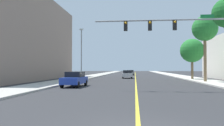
% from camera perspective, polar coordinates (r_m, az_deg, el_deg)
% --- Properties ---
extents(ground, '(192.00, 192.00, 0.00)m').
position_cam_1_polar(ground, '(48.77, 5.83, -3.45)').
color(ground, '#2D2D30').
extents(sidewalk_left, '(3.81, 168.00, 0.15)m').
position_cam_1_polar(sidewalk_left, '(49.71, -5.50, -3.32)').
color(sidewalk_left, '#B2ADA3').
rests_on(sidewalk_left, ground).
extents(sidewalk_right, '(3.81, 168.00, 0.15)m').
position_cam_1_polar(sidewalk_right, '(49.75, 17.15, -3.27)').
color(sidewalk_right, beige).
rests_on(sidewalk_right, ground).
extents(lane_marking_center, '(0.16, 144.00, 0.01)m').
position_cam_1_polar(lane_marking_center, '(48.77, 5.83, -3.45)').
color(lane_marking_center, yellow).
rests_on(lane_marking_center, ground).
extents(building_left_near, '(13.11, 27.15, 13.37)m').
position_cam_1_polar(building_left_near, '(41.29, -23.90, 5.54)').
color(building_left_near, gray).
rests_on(building_left_near, ground).
extents(traffic_signal_mast, '(11.88, 0.36, 6.34)m').
position_cam_1_polar(traffic_signal_mast, '(20.33, 17.85, 7.31)').
color(traffic_signal_mast, gray).
rests_on(traffic_signal_mast, sidewalk_right).
extents(street_lamp, '(0.56, 0.28, 7.82)m').
position_cam_1_polar(street_lamp, '(35.88, -7.60, 2.93)').
color(street_lamp, gray).
rests_on(street_lamp, sidewalk_left).
extents(palm_mid, '(3.27, 3.27, 8.52)m').
position_cam_1_polar(palm_mid, '(32.52, 22.02, 7.78)').
color(palm_mid, brown).
rests_on(palm_mid, sidewalk_right).
extents(palm_far, '(3.77, 3.77, 6.40)m').
position_cam_1_polar(palm_far, '(38.88, 19.24, 2.89)').
color(palm_far, brown).
rests_on(palm_far, sidewalk_right).
extents(car_blue, '(1.84, 4.32, 1.51)m').
position_cam_1_polar(car_blue, '(23.49, -9.23, -3.92)').
color(car_blue, '#1E389E').
rests_on(car_blue, ground).
extents(car_silver, '(1.93, 4.45, 1.47)m').
position_cam_1_polar(car_silver, '(42.32, 3.80, -2.76)').
color(car_silver, '#BCBCC1').
rests_on(car_silver, ground).
extents(car_gray, '(2.05, 4.10, 1.34)m').
position_cam_1_polar(car_gray, '(61.06, 4.55, -2.35)').
color(car_gray, slate).
rests_on(car_gray, ground).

